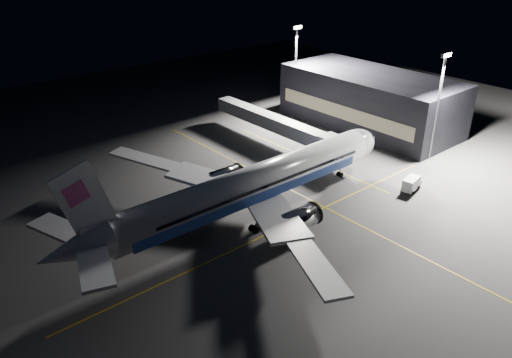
{
  "coord_description": "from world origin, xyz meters",
  "views": [
    {
      "loc": [
        -44.0,
        -52.47,
        40.05
      ],
      "look_at": [
        0.35,
        -0.13,
        6.0
      ],
      "focal_mm": 35.0,
      "sensor_mm": 36.0,
      "label": 1
    }
  ],
  "objects": [
    {
      "name": "jet_bridge",
      "position": [
        22.0,
        18.06,
        4.58
      ],
      "size": [
        3.6,
        34.4,
        6.3
      ],
      "color": "#B2B2B7",
      "rests_on": "ground"
    },
    {
      "name": "floodlight_mast_north",
      "position": [
        40.0,
        31.99,
        12.37
      ],
      "size": [
        2.4,
        0.68,
        20.7
      ],
      "color": "#59595E",
      "rests_on": "ground"
    },
    {
      "name": "airliner",
      "position": [
        -1.08,
        0.0,
        5.16
      ],
      "size": [
        61.48,
        54.22,
        16.64
      ],
      "color": "silver",
      "rests_on": "ground"
    },
    {
      "name": "baggage_tug",
      "position": [
        2.05,
        12.41,
        0.8
      ],
      "size": [
        2.84,
        2.53,
        1.74
      ],
      "rotation": [
        0.0,
        0.0,
        0.3
      ],
      "color": "black",
      "rests_on": "ground"
    },
    {
      "name": "floodlight_mast_south",
      "position": [
        40.0,
        -6.01,
        12.37
      ],
      "size": [
        2.4,
        0.67,
        20.7
      ],
      "color": "#59595E",
      "rests_on": "ground"
    },
    {
      "name": "safety_cone_b",
      "position": [
        6.0,
        12.37,
        0.33
      ],
      "size": [
        0.43,
        0.43,
        0.65
      ],
      "primitive_type": "cone",
      "color": "#E45B09",
      "rests_on": "ground"
    },
    {
      "name": "ground",
      "position": [
        0.0,
        0.0,
        0.0
      ],
      "size": [
        200.0,
        200.0,
        0.0
      ],
      "primitive_type": "plane",
      "color": "#4C4C4F",
      "rests_on": "ground"
    },
    {
      "name": "guide_line_side",
      "position": [
        22.0,
        10.0,
        0.01
      ],
      "size": [
        0.25,
        40.0,
        0.01
      ],
      "primitive_type": "cube",
      "color": "gold",
      "rests_on": "ground"
    },
    {
      "name": "safety_cone_a",
      "position": [
        6.0,
        4.0,
        0.29
      ],
      "size": [
        0.39,
        0.39,
        0.59
      ],
      "primitive_type": "cone",
      "color": "#E45B09",
      "rests_on": "ground"
    },
    {
      "name": "guide_line_main",
      "position": [
        10.0,
        0.0,
        0.01
      ],
      "size": [
        0.25,
        80.0,
        0.01
      ],
      "primitive_type": "cube",
      "color": "gold",
      "rests_on": "ground"
    },
    {
      "name": "terminal",
      "position": [
        45.98,
        14.0,
        6.0
      ],
      "size": [
        18.12,
        40.0,
        12.0
      ],
      "color": "black",
      "rests_on": "ground"
    },
    {
      "name": "service_truck",
      "position": [
        25.89,
        -11.5,
        1.31
      ],
      "size": [
        5.08,
        2.87,
        2.45
      ],
      "rotation": [
        0.0,
        0.0,
        0.21
      ],
      "color": "silver",
      "rests_on": "ground"
    },
    {
      "name": "safety_cone_c",
      "position": [
        -1.64,
        4.0,
        0.33
      ],
      "size": [
        0.44,
        0.44,
        0.66
      ],
      "primitive_type": "cone",
      "color": "#E45B09",
      "rests_on": "ground"
    },
    {
      "name": "guide_line_cross",
      "position": [
        0.0,
        -6.0,
        0.01
      ],
      "size": [
        70.0,
        0.25,
        0.01
      ],
      "primitive_type": "cube",
      "color": "gold",
      "rests_on": "ground"
    }
  ]
}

